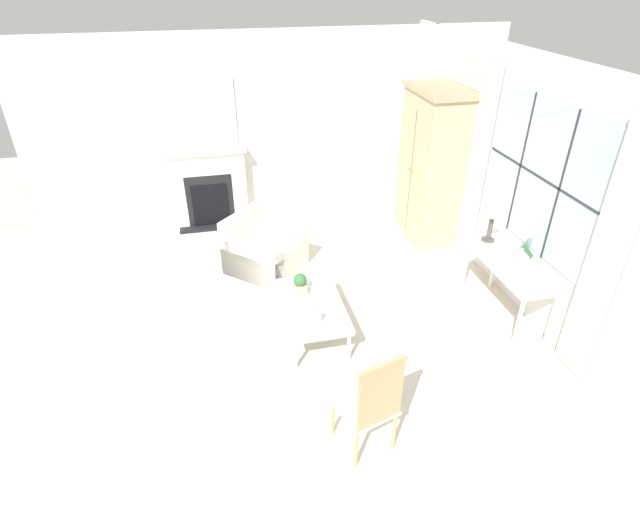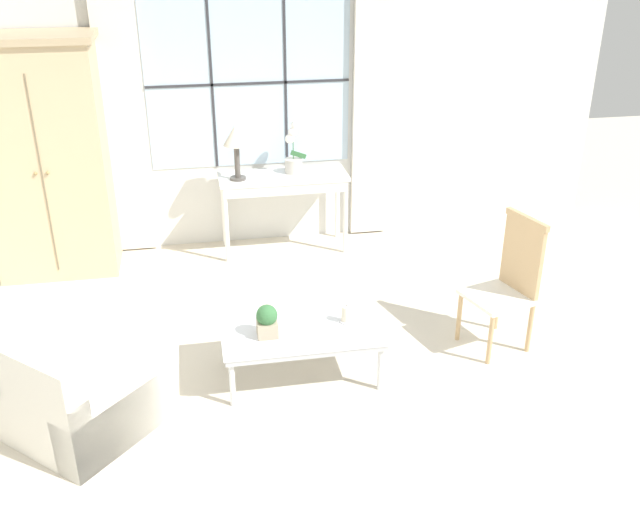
{
  "view_description": "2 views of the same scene",
  "coord_description": "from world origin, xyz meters",
  "px_view_note": "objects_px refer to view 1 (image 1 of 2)",
  "views": [
    {
      "loc": [
        4.38,
        -0.42,
        3.61
      ],
      "look_at": [
        0.13,
        0.55,
        0.95
      ],
      "focal_mm": 28.0,
      "sensor_mm": 36.0,
      "label": 1
    },
    {
      "loc": [
        -0.58,
        -3.85,
        3.01
      ],
      "look_at": [
        0.23,
        0.53,
        0.88
      ],
      "focal_mm": 40.0,
      "sensor_mm": 36.0,
      "label": 2
    }
  ],
  "objects_px": {
    "armoire": "(432,166)",
    "potted_orchid": "(526,248)",
    "coffee_table": "(312,307)",
    "console_table": "(511,266)",
    "side_chair_wooden": "(372,402)",
    "potted_plant_small": "(300,283)",
    "fireplace": "(208,181)",
    "pillar_candle": "(319,317)",
    "table_lamp": "(494,210)",
    "armchair_upholstered": "(263,252)"
  },
  "relations": [
    {
      "from": "armoire",
      "to": "potted_orchid",
      "type": "height_order",
      "value": "armoire"
    },
    {
      "from": "coffee_table",
      "to": "armoire",
      "type": "bearing_deg",
      "value": 131.88
    },
    {
      "from": "console_table",
      "to": "side_chair_wooden",
      "type": "distance_m",
      "value": 2.54
    },
    {
      "from": "coffee_table",
      "to": "potted_plant_small",
      "type": "distance_m",
      "value": 0.3
    },
    {
      "from": "potted_orchid",
      "to": "potted_plant_small",
      "type": "relative_size",
      "value": 2.19
    },
    {
      "from": "fireplace",
      "to": "pillar_candle",
      "type": "height_order",
      "value": "fireplace"
    },
    {
      "from": "fireplace",
      "to": "pillar_candle",
      "type": "bearing_deg",
      "value": 16.25
    },
    {
      "from": "fireplace",
      "to": "coffee_table",
      "type": "height_order",
      "value": "fireplace"
    },
    {
      "from": "fireplace",
      "to": "coffee_table",
      "type": "distance_m",
      "value": 3.16
    },
    {
      "from": "potted_plant_small",
      "to": "table_lamp",
      "type": "bearing_deg",
      "value": 90.15
    },
    {
      "from": "armoire",
      "to": "armchair_upholstered",
      "type": "bearing_deg",
      "value": -79.59
    },
    {
      "from": "side_chair_wooden",
      "to": "potted_plant_small",
      "type": "distance_m",
      "value": 1.9
    },
    {
      "from": "table_lamp",
      "to": "potted_plant_small",
      "type": "distance_m",
      "value": 2.34
    },
    {
      "from": "side_chair_wooden",
      "to": "fireplace",
      "type": "bearing_deg",
      "value": -166.45
    },
    {
      "from": "armoire",
      "to": "coffee_table",
      "type": "relative_size",
      "value": 1.9
    },
    {
      "from": "fireplace",
      "to": "coffee_table",
      "type": "xyz_separation_m",
      "value": [
        2.99,
        0.97,
        -0.36
      ]
    },
    {
      "from": "armoire",
      "to": "potted_plant_small",
      "type": "distance_m",
      "value": 2.88
    },
    {
      "from": "armchair_upholstered",
      "to": "coffee_table",
      "type": "distance_m",
      "value": 1.53
    },
    {
      "from": "console_table",
      "to": "table_lamp",
      "type": "xyz_separation_m",
      "value": [
        -0.44,
        -0.06,
        0.49
      ]
    },
    {
      "from": "potted_orchid",
      "to": "potted_plant_small",
      "type": "distance_m",
      "value": 2.46
    },
    {
      "from": "armoire",
      "to": "console_table",
      "type": "height_order",
      "value": "armoire"
    },
    {
      "from": "armchair_upholstered",
      "to": "potted_orchid",
      "type": "bearing_deg",
      "value": 55.7
    },
    {
      "from": "fireplace",
      "to": "armchair_upholstered",
      "type": "height_order",
      "value": "fireplace"
    },
    {
      "from": "armchair_upholstered",
      "to": "pillar_candle",
      "type": "distance_m",
      "value": 1.86
    },
    {
      "from": "armoire",
      "to": "potted_orchid",
      "type": "xyz_separation_m",
      "value": [
        2.25,
        0.1,
        -0.11
      ]
    },
    {
      "from": "potted_orchid",
      "to": "coffee_table",
      "type": "distance_m",
      "value": 2.38
    },
    {
      "from": "table_lamp",
      "to": "potted_orchid",
      "type": "height_order",
      "value": "table_lamp"
    },
    {
      "from": "table_lamp",
      "to": "potted_orchid",
      "type": "xyz_separation_m",
      "value": [
        0.55,
        0.11,
        -0.2
      ]
    },
    {
      "from": "armoire",
      "to": "armchair_upholstered",
      "type": "distance_m",
      "value": 2.69
    },
    {
      "from": "armoire",
      "to": "armchair_upholstered",
      "type": "xyz_separation_m",
      "value": [
        0.46,
        -2.52,
        -0.83
      ]
    },
    {
      "from": "fireplace",
      "to": "pillar_candle",
      "type": "relative_size",
      "value": 15.73
    },
    {
      "from": "potted_orchid",
      "to": "armchair_upholstered",
      "type": "distance_m",
      "value": 3.25
    },
    {
      "from": "fireplace",
      "to": "pillar_candle",
      "type": "distance_m",
      "value": 3.47
    },
    {
      "from": "potted_plant_small",
      "to": "pillar_candle",
      "type": "height_order",
      "value": "potted_plant_small"
    },
    {
      "from": "armchair_upholstered",
      "to": "table_lamp",
      "type": "bearing_deg",
      "value": 63.8
    },
    {
      "from": "armoire",
      "to": "table_lamp",
      "type": "xyz_separation_m",
      "value": [
        1.7,
        -0.01,
        0.1
      ]
    },
    {
      "from": "armoire",
      "to": "potted_orchid",
      "type": "distance_m",
      "value": 2.25
    },
    {
      "from": "console_table",
      "to": "pillar_candle",
      "type": "xyz_separation_m",
      "value": [
        0.14,
        -2.23,
        -0.23
      ]
    },
    {
      "from": "console_table",
      "to": "potted_orchid",
      "type": "bearing_deg",
      "value": 23.65
    },
    {
      "from": "console_table",
      "to": "potted_orchid",
      "type": "relative_size",
      "value": 2.43
    },
    {
      "from": "table_lamp",
      "to": "coffee_table",
      "type": "height_order",
      "value": "table_lamp"
    },
    {
      "from": "potted_plant_small",
      "to": "coffee_table",
      "type": "bearing_deg",
      "value": 17.12
    },
    {
      "from": "fireplace",
      "to": "potted_plant_small",
      "type": "distance_m",
      "value": 2.89
    },
    {
      "from": "console_table",
      "to": "table_lamp",
      "type": "height_order",
      "value": "table_lamp"
    },
    {
      "from": "potted_plant_small",
      "to": "pillar_candle",
      "type": "distance_m",
      "value": 0.59
    },
    {
      "from": "armchair_upholstered",
      "to": "side_chair_wooden",
      "type": "xyz_separation_m",
      "value": [
        3.12,
        0.49,
        0.32
      ]
    },
    {
      "from": "armoire",
      "to": "table_lamp",
      "type": "relative_size",
      "value": 4.09
    },
    {
      "from": "coffee_table",
      "to": "table_lamp",
      "type": "bearing_deg",
      "value": 96.63
    },
    {
      "from": "side_chair_wooden",
      "to": "pillar_candle",
      "type": "relative_size",
      "value": 7.5
    },
    {
      "from": "potted_orchid",
      "to": "side_chair_wooden",
      "type": "distance_m",
      "value": 2.55
    }
  ]
}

